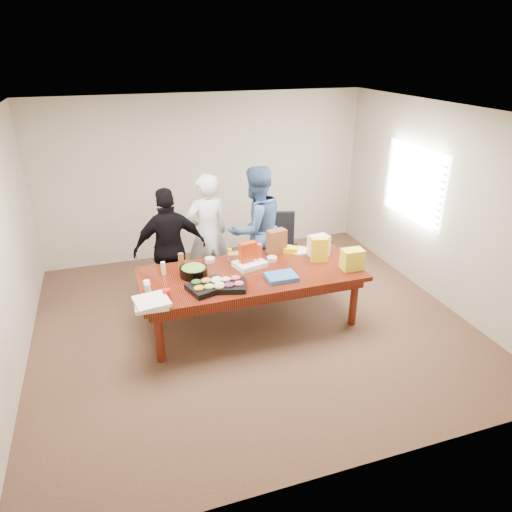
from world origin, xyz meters
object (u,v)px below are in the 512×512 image
object	(u,v)px
conference_table	(251,298)
person_center	(207,234)
salad_bowl	(194,272)
sheet_cake	(250,264)
person_right	(256,229)
office_chair	(285,249)

from	to	relation	value
conference_table	person_center	bearing A→B (deg)	105.62
person_center	salad_bowl	size ratio (longest dim) A/B	5.10
conference_table	salad_bowl	size ratio (longest dim) A/B	8.05
person_center	sheet_cake	world-z (taller)	person_center
person_right	conference_table	bearing A→B (deg)	50.91
person_right	office_chair	bearing A→B (deg)	176.72
person_center	person_right	xyz separation A→B (m)	(0.69, -0.14, 0.04)
office_chair	sheet_cake	distance (m)	1.31
person_right	sheet_cake	distance (m)	0.89
office_chair	sheet_cake	xyz separation A→B (m)	(-0.87, -0.94, 0.29)
conference_table	office_chair	xyz separation A→B (m)	(0.90, 1.10, 0.12)
person_center	salad_bowl	distance (m)	1.06
conference_table	salad_bowl	bearing A→B (deg)	169.68
sheet_cake	office_chair	bearing A→B (deg)	31.77
sheet_cake	salad_bowl	xyz separation A→B (m)	(-0.74, -0.03, 0.02)
conference_table	sheet_cake	size ratio (longest dim) A/B	7.24
office_chair	person_right	distance (m)	0.69
office_chair	salad_bowl	size ratio (longest dim) A/B	2.84
conference_table	person_right	bearing A→B (deg)	68.53
sheet_cake	salad_bowl	bearing A→B (deg)	166.98
office_chair	salad_bowl	world-z (taller)	office_chair
office_chair	person_center	size ratio (longest dim) A/B	0.56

